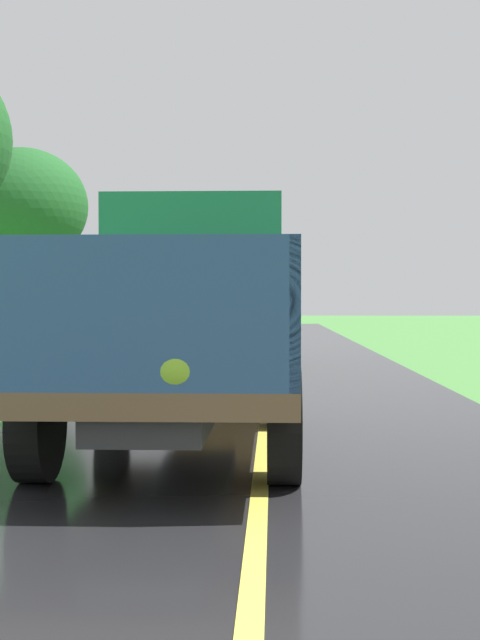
{
  "coord_description": "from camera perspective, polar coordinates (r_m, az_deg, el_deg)",
  "views": [
    {
      "loc": [
        0.11,
        0.26,
        1.62
      ],
      "look_at": [
        -0.28,
        10.3,
        1.4
      ],
      "focal_mm": 48.23,
      "sensor_mm": 36.0,
      "label": 1
    }
  ],
  "objects": [
    {
      "name": "banana_truck_far",
      "position": [
        20.92,
        -0.15,
        0.83
      ],
      "size": [
        2.38,
        5.81,
        2.8
      ],
      "color": "#2D2D30",
      "rests_on": "road_surface"
    },
    {
      "name": "banana_truck_near",
      "position": [
        9.69,
        -3.53,
        0.36
      ],
      "size": [
        2.38,
        5.84,
        2.8
      ],
      "color": "#2D2D30",
      "rests_on": "road_surface"
    },
    {
      "name": "roadside_tree_mid_right",
      "position": [
        29.84,
        -14.19,
        7.32
      ],
      "size": [
        4.3,
        4.3,
        6.75
      ],
      "color": "#4C3823",
      "rests_on": "ground"
    }
  ]
}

